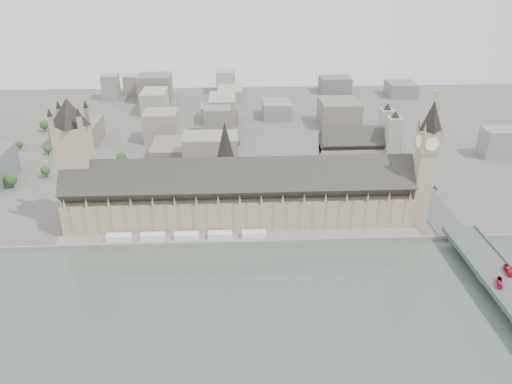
{
  "coord_description": "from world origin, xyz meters",
  "views": [
    {
      "loc": [
        -3.68,
        -327.41,
        195.21
      ],
      "look_at": [
        13.01,
        20.88,
        25.16
      ],
      "focal_mm": 35.0,
      "sensor_mm": 36.0,
      "label": 1
    }
  ],
  "objects_px": {
    "elizabeth_tower": "(426,156)",
    "westminster_bridge": "(507,293)",
    "red_bus_south": "(508,271)",
    "car_approach": "(435,188)",
    "victoria_tower": "(76,157)",
    "westminster_abbey": "(358,155)",
    "red_bus_north": "(500,283)",
    "palace_of_westminster": "(239,196)"
  },
  "relations": [
    {
      "from": "elizabeth_tower",
      "to": "westminster_bridge",
      "type": "distance_m",
      "value": 111.81
    },
    {
      "from": "red_bus_south",
      "to": "car_approach",
      "type": "height_order",
      "value": "red_bus_south"
    },
    {
      "from": "victoria_tower",
      "to": "westminster_abbey",
      "type": "distance_m",
      "value": 244.79
    },
    {
      "from": "victoria_tower",
      "to": "westminster_abbey",
      "type": "relative_size",
      "value": 1.47
    },
    {
      "from": "victoria_tower",
      "to": "elizabeth_tower",
      "type": "bearing_deg",
      "value": -3.96
    },
    {
      "from": "victoria_tower",
      "to": "red_bus_north",
      "type": "xyz_separation_m",
      "value": [
        279.14,
        -111.42,
        -43.42
      ]
    },
    {
      "from": "palace_of_westminster",
      "to": "red_bus_south",
      "type": "relative_size",
      "value": 22.93
    },
    {
      "from": "victoria_tower",
      "to": "red_bus_south",
      "type": "height_order",
      "value": "victoria_tower"
    },
    {
      "from": "victoria_tower",
      "to": "car_approach",
      "type": "distance_m",
      "value": 294.75
    },
    {
      "from": "westminster_bridge",
      "to": "palace_of_westminster",
      "type": "bearing_deg",
      "value": 146.51
    },
    {
      "from": "westminster_bridge",
      "to": "red_bus_south",
      "type": "bearing_deg",
      "value": 64.75
    },
    {
      "from": "elizabeth_tower",
      "to": "car_approach",
      "type": "height_order",
      "value": "elizabeth_tower"
    },
    {
      "from": "victoria_tower",
      "to": "westminster_bridge",
      "type": "height_order",
      "value": "victoria_tower"
    },
    {
      "from": "red_bus_north",
      "to": "car_approach",
      "type": "relative_size",
      "value": 1.93
    },
    {
      "from": "victoria_tower",
      "to": "palace_of_westminster",
      "type": "bearing_deg",
      "value": -2.96
    },
    {
      "from": "car_approach",
      "to": "red_bus_south",
      "type": "bearing_deg",
      "value": -91.9
    },
    {
      "from": "westminster_abbey",
      "to": "red_bus_north",
      "type": "relative_size",
      "value": 6.19
    },
    {
      "from": "westminster_bridge",
      "to": "victoria_tower",
      "type": "bearing_deg",
      "value": 158.22
    },
    {
      "from": "red_bus_north",
      "to": "car_approach",
      "type": "distance_m",
      "value": 135.69
    },
    {
      "from": "elizabeth_tower",
      "to": "red_bus_south",
      "type": "height_order",
      "value": "elizabeth_tower"
    },
    {
      "from": "palace_of_westminster",
      "to": "westminster_abbey",
      "type": "xyz_separation_m",
      "value": [
        110.92,
        75.3,
        2.38
      ]
    },
    {
      "from": "victoria_tower",
      "to": "westminster_abbey",
      "type": "height_order",
      "value": "victoria_tower"
    },
    {
      "from": "westminster_abbey",
      "to": "red_bus_south",
      "type": "height_order",
      "value": "westminster_abbey"
    },
    {
      "from": "victoria_tower",
      "to": "westminster_abbey",
      "type": "xyz_separation_m",
      "value": [
        232.92,
        69.0,
        -30.12
      ]
    },
    {
      "from": "westminster_bridge",
      "to": "red_bus_north",
      "type": "xyz_separation_m",
      "value": [
        -4.86,
        2.08,
        6.65
      ]
    },
    {
      "from": "victoria_tower",
      "to": "red_bus_north",
      "type": "distance_m",
      "value": 303.68
    },
    {
      "from": "red_bus_north",
      "to": "red_bus_south",
      "type": "distance_m",
      "value": 16.89
    },
    {
      "from": "westminster_abbey",
      "to": "red_bus_south",
      "type": "distance_m",
      "value": 178.32
    },
    {
      "from": "red_bus_north",
      "to": "red_bus_south",
      "type": "relative_size",
      "value": 0.95
    },
    {
      "from": "westminster_bridge",
      "to": "red_bus_south",
      "type": "relative_size",
      "value": 28.12
    },
    {
      "from": "westminster_bridge",
      "to": "westminster_abbey",
      "type": "height_order",
      "value": "westminster_abbey"
    },
    {
      "from": "palace_of_westminster",
      "to": "westminster_bridge",
      "type": "height_order",
      "value": "palace_of_westminster"
    },
    {
      "from": "elizabeth_tower",
      "to": "victoria_tower",
      "type": "distance_m",
      "value": 260.64
    },
    {
      "from": "elizabeth_tower",
      "to": "westminster_bridge",
      "type": "bearing_deg",
      "value": -75.89
    },
    {
      "from": "westminster_abbey",
      "to": "westminster_bridge",
      "type": "bearing_deg",
      "value": -74.36
    },
    {
      "from": "victoria_tower",
      "to": "red_bus_south",
      "type": "distance_m",
      "value": 310.25
    },
    {
      "from": "elizabeth_tower",
      "to": "red_bus_north",
      "type": "xyz_separation_m",
      "value": [
        19.14,
        -93.42,
        -46.31
      ]
    },
    {
      "from": "red_bus_north",
      "to": "car_approach",
      "type": "bearing_deg",
      "value": 109.07
    },
    {
      "from": "red_bus_south",
      "to": "victoria_tower",
      "type": "bearing_deg",
      "value": 173.23
    },
    {
      "from": "palace_of_westminster",
      "to": "elizabeth_tower",
      "type": "bearing_deg",
      "value": -4.85
    },
    {
      "from": "westminster_bridge",
      "to": "elizabeth_tower",
      "type": "bearing_deg",
      "value": 104.11
    },
    {
      "from": "westminster_bridge",
      "to": "car_approach",
      "type": "relative_size",
      "value": 57.23
    }
  ]
}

